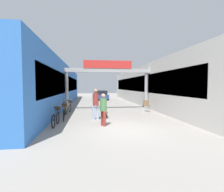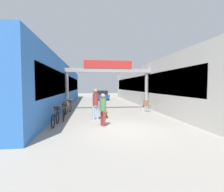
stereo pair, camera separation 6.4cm
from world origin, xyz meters
name	(u,v)px [view 2 (the right image)]	position (x,y,z in m)	size (l,w,h in m)	color
ground_plane	(123,129)	(0.00, 0.00, 0.00)	(80.00, 80.00, 0.00)	gray
storefront_left	(55,86)	(-5.09, 11.00, 2.00)	(3.00, 26.00, 3.99)	blue
storefront_right	(149,86)	(5.09, 11.00, 2.00)	(3.00, 26.00, 3.99)	beige
arcade_sign_gateway	(108,75)	(0.00, 6.76, 2.87)	(7.40, 0.47, 4.07)	#B2B2B2
pedestrian_with_dog	(96,102)	(-1.17, 2.55, 1.05)	(0.39, 0.38, 1.82)	#A5BFE0
pedestrian_companion	(103,108)	(-0.86, 0.85, 0.91)	(0.45, 0.45, 1.61)	#99332D
dog_on_leash	(105,112)	(-0.54, 3.19, 0.33)	(0.29, 0.71, 0.53)	brown
bicycle_black_nearest	(56,117)	(-3.20, 1.22, 0.44)	(0.46, 1.69, 0.98)	black
bicycle_red_second	(64,112)	(-3.04, 2.76, 0.44)	(0.46, 1.68, 0.98)	black
bicycle_green_third	(65,109)	(-3.15, 3.97, 0.44)	(0.46, 1.69, 0.98)	black
bicycle_orange_farthest	(69,107)	(-3.06, 5.35, 0.44)	(0.46, 1.68, 0.98)	black
bollard_post_metal	(105,111)	(-0.63, 2.50, 0.49)	(0.10, 0.10, 0.96)	gray
cafe_chair_wood_nearer	(147,105)	(2.87, 5.20, 0.54)	(0.57, 0.57, 0.89)	gray
parked_car_blue	(101,95)	(0.10, 17.62, 0.64)	(2.17, 4.17, 1.33)	#2D478C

